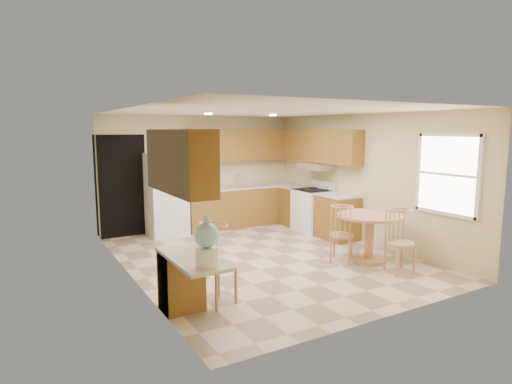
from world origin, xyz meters
TOP-DOWN VIEW (x-y plane):
  - floor at (0.00, 0.00)m, footprint 5.50×5.50m
  - ceiling at (0.00, 0.00)m, footprint 4.50×5.50m
  - wall_back at (0.00, 2.75)m, footprint 4.50×0.02m
  - wall_front at (0.00, -2.75)m, footprint 4.50×0.02m
  - wall_left at (-2.25, 0.00)m, footprint 0.02×5.50m
  - wall_right at (2.25, 0.00)m, footprint 0.02×5.50m
  - doorway at (-1.75, 2.73)m, footprint 0.90×0.02m
  - base_cab_back at (0.88, 2.45)m, footprint 2.75×0.60m
  - counter_back at (0.88, 2.45)m, footprint 2.75×0.63m
  - base_cab_right_a at (1.95, 1.85)m, footprint 0.60×0.59m
  - counter_right_a at (1.95, 1.85)m, footprint 0.63×0.59m
  - base_cab_right_b at (1.95, 0.40)m, footprint 0.60×0.80m
  - counter_right_b at (1.95, 0.40)m, footprint 0.63×0.80m
  - upper_cab_back at (0.88, 2.58)m, footprint 2.75×0.33m
  - upper_cab_right at (2.08, 1.21)m, footprint 0.33×2.42m
  - upper_cab_left at (-2.08, -1.60)m, footprint 0.33×1.40m
  - sink at (0.85, 2.45)m, footprint 0.78×0.44m
  - range_hood at (2.00, 1.18)m, footprint 0.50×0.76m
  - desk_pedestal at (-2.00, -1.32)m, footprint 0.48×0.42m
  - desk_top at (-2.00, -1.70)m, footprint 0.50×1.20m
  - window at (2.23, -1.85)m, footprint 0.06×1.12m
  - can_light_a at (-0.50, 1.20)m, footprint 0.14×0.14m
  - can_light_b at (0.90, 1.20)m, footprint 0.14×0.14m
  - refrigerator at (-0.95, 2.40)m, footprint 0.76×0.74m
  - stove at (1.92, 1.18)m, footprint 0.65×0.76m
  - dining_table at (1.40, -1.05)m, footprint 1.09×1.09m
  - chair_table_a at (1.01, -0.89)m, footprint 0.42×0.52m
  - chair_table_b at (1.40, -1.79)m, footprint 0.43×0.45m
  - chair_desk at (-1.55, -1.49)m, footprint 0.46×0.59m
  - water_crock at (-2.00, -2.12)m, footprint 0.26×0.26m

SIDE VIEW (x-z plane):
  - floor at x=0.00m, z-range 0.00..0.00m
  - desk_pedestal at x=-2.00m, z-range 0.00..0.72m
  - base_cab_back at x=0.88m, z-range 0.00..0.87m
  - base_cab_right_a at x=1.95m, z-range 0.00..0.87m
  - base_cab_right_b at x=1.95m, z-range 0.00..0.87m
  - stove at x=1.92m, z-range -0.08..1.01m
  - dining_table at x=1.40m, z-range 0.12..0.93m
  - chair_table_a at x=1.01m, z-range 0.10..1.05m
  - chair_table_b at x=1.40m, z-range 0.11..1.08m
  - chair_desk at x=-1.55m, z-range 0.11..1.15m
  - desk_top at x=-2.00m, z-range 0.73..0.77m
  - refrigerator at x=-0.95m, z-range 0.00..1.72m
  - counter_back at x=0.88m, z-range 0.87..0.91m
  - counter_right_a at x=1.95m, z-range 0.87..0.91m
  - counter_right_b at x=1.95m, z-range 0.87..0.91m
  - sink at x=0.85m, z-range 0.91..0.92m
  - water_crock at x=-2.00m, z-range 0.74..1.29m
  - doorway at x=-1.75m, z-range 0.00..2.10m
  - wall_back at x=0.00m, z-range 0.00..2.50m
  - wall_front at x=0.00m, z-range 0.00..2.50m
  - wall_left at x=-2.25m, z-range 0.00..2.50m
  - wall_right at x=2.25m, z-range 0.00..2.50m
  - range_hood at x=2.00m, z-range 1.35..1.49m
  - window at x=2.23m, z-range 0.85..2.15m
  - upper_cab_back at x=0.88m, z-range 1.50..2.20m
  - upper_cab_right at x=2.08m, z-range 1.50..2.20m
  - upper_cab_left at x=-2.08m, z-range 1.50..2.20m
  - can_light_a at x=-0.50m, z-range 2.48..2.49m
  - can_light_b at x=0.90m, z-range 2.48..2.49m
  - ceiling at x=0.00m, z-range 2.49..2.51m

